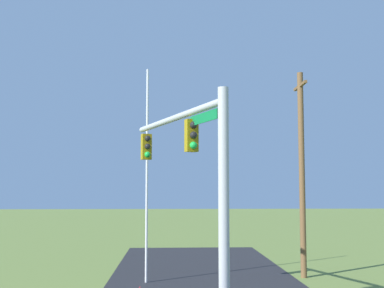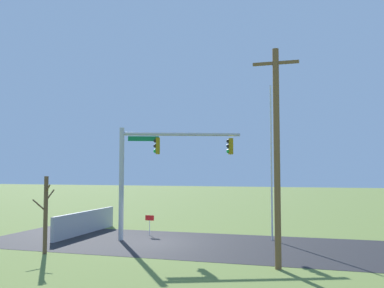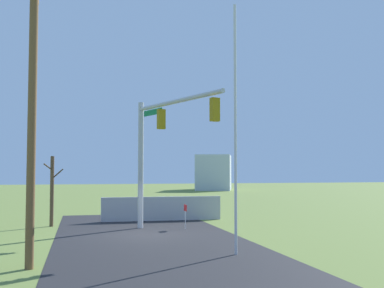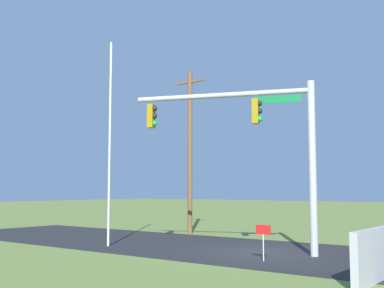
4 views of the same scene
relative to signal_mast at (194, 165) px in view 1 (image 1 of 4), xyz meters
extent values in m
cylinder|color=#B2B5BA|center=(1.77, 0.66, -1.30)|extent=(0.28, 0.28, 6.46)
cylinder|color=#B2B5BA|center=(-1.48, -0.56, 1.58)|extent=(6.56, 2.63, 0.20)
cube|color=#0F7238|center=(0.60, 0.23, 1.30)|extent=(1.70, 0.66, 0.28)
cube|color=#937A0F|center=(-0.18, -0.07, 0.88)|extent=(0.35, 0.42, 0.96)
sphere|color=black|center=(-0.04, -0.01, 1.18)|extent=(0.22, 0.22, 0.22)
sphere|color=black|center=(-0.04, -0.01, 0.88)|extent=(0.22, 0.22, 0.22)
sphere|color=green|center=(-0.04, -0.01, 0.58)|extent=(0.22, 0.22, 0.22)
cube|color=#937A0F|center=(-4.21, -1.58, 0.88)|extent=(0.35, 0.42, 0.96)
sphere|color=black|center=(-4.07, -1.53, 1.18)|extent=(0.22, 0.22, 0.22)
sphere|color=black|center=(-4.07, -1.53, 0.88)|extent=(0.22, 0.22, 0.22)
sphere|color=green|center=(-4.07, -1.53, 0.58)|extent=(0.22, 0.22, 0.22)
cylinder|color=silver|center=(-6.56, -1.65, -0.07)|extent=(0.10, 0.10, 8.93)
cylinder|color=brown|center=(-7.39, 5.15, 0.00)|extent=(0.26, 0.26, 9.06)
cube|color=brown|center=(-7.39, 5.15, 3.93)|extent=(1.90, 0.12, 0.12)
camera|label=1|loc=(14.38, -0.72, -0.67)|focal=46.57mm
camera|label=2|loc=(-8.70, 22.28, -0.55)|focal=38.32mm
camera|label=3|loc=(-22.37, 3.70, -1.57)|focal=43.93mm
camera|label=4|loc=(9.16, -16.29, -2.11)|focal=45.73mm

